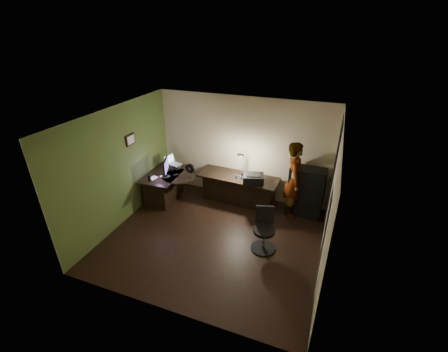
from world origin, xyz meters
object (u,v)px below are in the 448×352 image
(desk_left, at_px, (165,186))
(person, at_px, (294,180))
(monitor, at_px, (166,171))
(desk_right, at_px, (238,189))
(cabinet, at_px, (306,192))
(office_chair, at_px, (264,231))

(desk_left, height_order, person, person)
(monitor, bearing_deg, desk_right, 1.06)
(desk_right, height_order, person, person)
(monitor, bearing_deg, desk_left, 112.19)
(monitor, xyz_separation_m, person, (3.07, 0.69, -0.02))
(desk_left, xyz_separation_m, cabinet, (3.53, 0.59, 0.23))
(person, bearing_deg, desk_right, 80.46)
(desk_left, distance_m, monitor, 0.62)
(desk_left, xyz_separation_m, desk_right, (1.84, 0.53, -0.00))
(desk_right, relative_size, person, 1.09)
(desk_right, height_order, office_chair, office_chair)
(desk_right, relative_size, cabinet, 1.65)
(monitor, height_order, office_chair, monitor)
(desk_right, xyz_separation_m, office_chair, (1.07, -1.55, 0.08))
(desk_left, relative_size, cabinet, 1.08)
(cabinet, height_order, monitor, cabinet)
(desk_right, distance_m, monitor, 1.91)
(desk_left, distance_m, person, 3.32)
(desk_left, distance_m, desk_right, 1.92)
(desk_left, relative_size, office_chair, 1.44)
(desk_left, bearing_deg, office_chair, -22.09)
(desk_left, relative_size, person, 0.72)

